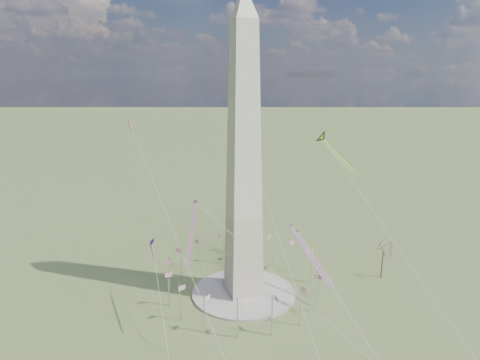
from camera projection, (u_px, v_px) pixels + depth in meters
name	position (u px, v px, depth m)	size (l,w,h in m)	color
ground	(243.00, 294.00, 149.80)	(2000.00, 2000.00, 0.00)	#4F6633
plaza	(243.00, 293.00, 149.70)	(36.00, 36.00, 0.80)	#AAA39C
washington_monument	(244.00, 159.00, 138.28)	(15.56, 15.56, 100.00)	beige
flagpole_ring	(244.00, 275.00, 148.05)	(54.40, 54.40, 13.00)	silver
tree_near	(383.00, 250.00, 159.02)	(9.01, 9.01, 15.76)	brown
kite_delta_black	(324.00, 140.00, 163.17)	(10.52, 17.13, 14.11)	black
kite_diamond_purple	(152.00, 245.00, 144.95)	(2.03, 3.12, 9.50)	navy
kite_streamer_left	(303.00, 246.00, 141.99)	(5.13, 21.13, 14.61)	red
kite_streamer_mid	(193.00, 224.00, 125.48)	(7.90, 19.27, 13.77)	red
kite_streamer_right	(310.00, 250.00, 146.96)	(5.65, 19.97, 13.88)	red
kite_small_red	(129.00, 122.00, 151.83)	(1.29, 1.87, 3.94)	red
kite_small_white	(237.00, 115.00, 175.46)	(1.38, 2.18, 4.84)	white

